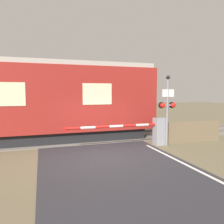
# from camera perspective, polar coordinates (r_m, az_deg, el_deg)

# --- Properties ---
(ground_plane) EXTENTS (80.00, 80.00, 0.00)m
(ground_plane) POSITION_cam_1_polar(r_m,az_deg,el_deg) (8.99, -1.61, -11.39)
(ground_plane) COLOR #6B6047
(track_bed) EXTENTS (36.00, 3.20, 0.13)m
(track_bed) POSITION_cam_1_polar(r_m,az_deg,el_deg) (12.36, -6.35, -6.72)
(track_bed) COLOR slate
(track_bed) RESTS_ON ground_plane
(train) EXTENTS (14.72, 2.72, 4.11)m
(train) POSITION_cam_1_polar(r_m,az_deg,el_deg) (11.94, -24.73, 2.48)
(train) COLOR black
(train) RESTS_ON ground_plane
(crossing_barrier) EXTENTS (4.96, 0.44, 1.32)m
(crossing_barrier) POSITION_cam_1_polar(r_m,az_deg,el_deg) (10.78, 11.01, -4.81)
(crossing_barrier) COLOR gray
(crossing_barrier) RESTS_ON ground_plane
(signal_post) EXTENTS (0.87, 0.26, 3.35)m
(signal_post) POSITION_cam_1_polar(r_m,az_deg,el_deg) (10.64, 14.30, 1.52)
(signal_post) COLOR gray
(signal_post) RESTS_ON ground_plane
(roadside_fence) EXTENTS (3.54, 0.06, 1.10)m
(roadside_fence) POSITION_cam_1_polar(r_m,az_deg,el_deg) (11.81, 19.84, -4.95)
(roadside_fence) COLOR #726047
(roadside_fence) RESTS_ON ground_plane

